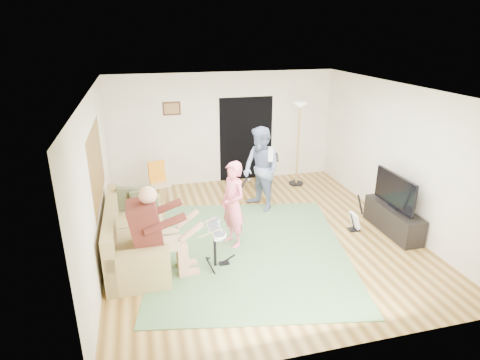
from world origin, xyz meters
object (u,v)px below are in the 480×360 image
(sofa, at_px, (132,240))
(torchiere_lamp, at_px, (299,129))
(drum_kit, at_px, (215,249))
(guitar_spare, at_px, (355,220))
(singer, at_px, (233,205))
(dining_chair, at_px, (160,188))
(tv_cabinet, at_px, (393,219))
(guitarist, at_px, (261,169))
(television, at_px, (395,190))

(sofa, height_order, torchiere_lamp, torchiere_lamp)
(drum_kit, xyz_separation_m, torchiere_lamp, (2.67, 3.16, 1.07))
(guitar_spare, bearing_deg, singer, 178.56)
(singer, bearing_deg, drum_kit, -55.98)
(dining_chair, height_order, tv_cabinet, dining_chair)
(sofa, relative_size, guitar_spare, 3.10)
(singer, relative_size, guitarist, 0.87)
(torchiere_lamp, bearing_deg, singer, -131.22)
(dining_chair, bearing_deg, singer, -79.06)
(torchiere_lamp, xyz_separation_m, tv_cabinet, (0.83, -2.81, -1.14))
(tv_cabinet, bearing_deg, television, 180.00)
(drum_kit, distance_m, tv_cabinet, 3.52)
(tv_cabinet, bearing_deg, torchiere_lamp, 106.48)
(guitar_spare, relative_size, television, 0.64)
(guitarist, distance_m, dining_chair, 2.32)
(singer, distance_m, tv_cabinet, 3.11)
(drum_kit, distance_m, guitarist, 2.47)
(guitarist, relative_size, tv_cabinet, 1.27)
(tv_cabinet, bearing_deg, dining_chair, 148.56)
(drum_kit, height_order, tv_cabinet, drum_kit)
(sofa, relative_size, singer, 1.47)
(television, bearing_deg, dining_chair, 148.25)
(sofa, relative_size, guitarist, 1.28)
(television, bearing_deg, guitar_spare, 160.55)
(guitar_spare, bearing_deg, torchiere_lamp, 93.51)
(singer, relative_size, guitar_spare, 2.11)
(tv_cabinet, xyz_separation_m, television, (-0.05, 0.00, 0.60))
(guitar_spare, height_order, torchiere_lamp, torchiere_lamp)
(guitar_spare, bearing_deg, guitarist, 136.15)
(drum_kit, bearing_deg, television, 5.76)
(dining_chair, distance_m, tv_cabinet, 4.90)
(torchiere_lamp, height_order, dining_chair, torchiere_lamp)
(tv_cabinet, height_order, television, television)
(guitarist, distance_m, tv_cabinet, 2.75)
(guitarist, bearing_deg, sofa, -84.15)
(sofa, bearing_deg, torchiere_lamp, 32.27)
(drum_kit, height_order, television, television)
(dining_chair, xyz_separation_m, tv_cabinet, (4.18, -2.56, -0.07))
(drum_kit, distance_m, singer, 0.90)
(singer, height_order, tv_cabinet, singer)
(guitarist, height_order, torchiere_lamp, torchiere_lamp)
(sofa, relative_size, television, 1.99)
(singer, bearing_deg, dining_chair, -173.70)
(guitar_spare, relative_size, tv_cabinet, 0.52)
(television, bearing_deg, drum_kit, -174.24)
(singer, height_order, guitar_spare, singer)
(guitar_spare, distance_m, tv_cabinet, 0.71)
(guitar_spare, xyz_separation_m, dining_chair, (-3.51, 2.34, 0.11))
(drum_kit, height_order, dining_chair, dining_chair)
(guitar_spare, distance_m, dining_chair, 4.22)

